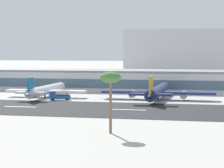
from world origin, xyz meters
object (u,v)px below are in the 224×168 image
at_px(distant_hotel_block, 200,55).
at_px(service_fuel_truck_1, 60,95).
at_px(terminal_building, 117,80).
at_px(airliner_blue_tail_gate_1, 45,90).
at_px(palm_tree_2, 111,80).
at_px(airliner_gold_tail_gate_2, 158,92).

height_order(distant_hotel_block, service_fuel_truck_1, distant_hotel_block).
bearing_deg(service_fuel_truck_1, terminal_building, -135.31).
relative_size(terminal_building, service_fuel_truck_1, 24.03).
distance_m(distant_hotel_block, airliner_blue_tail_gate_1, 150.00).
height_order(service_fuel_truck_1, palm_tree_2, palm_tree_2).
bearing_deg(airliner_blue_tail_gate_1, service_fuel_truck_1, -133.60).
bearing_deg(service_fuel_truck_1, airliner_blue_tail_gate_1, -73.14).
relative_size(airliner_gold_tail_gate_2, service_fuel_truck_1, 5.96).
xyz_separation_m(distant_hotel_block, palm_tree_2, (-12.72, -217.78, -3.78)).
distance_m(airliner_blue_tail_gate_1, palm_tree_2, 93.76).
bearing_deg(palm_tree_2, distant_hotel_block, 86.66).
xyz_separation_m(distant_hotel_block, service_fuel_truck_1, (-49.95, -145.83, -14.89)).
distance_m(service_fuel_truck_1, palm_tree_2, 81.77).
relative_size(distant_hotel_block, airliner_blue_tail_gate_1, 2.16).
bearing_deg(palm_tree_2, service_fuel_truck_1, 117.36).
bearing_deg(distant_hotel_block, service_fuel_truck_1, -108.91).
relative_size(airliner_blue_tail_gate_1, palm_tree_2, 3.02).
xyz_separation_m(terminal_building, airliner_blue_tail_gate_1, (-22.92, -41.09, -2.14)).
distance_m(terminal_building, service_fuel_truck_1, 51.76).
xyz_separation_m(distant_hotel_block, airliner_gold_tail_gate_2, (-11.05, -137.29, -13.49)).
relative_size(airliner_blue_tail_gate_1, service_fuel_truck_1, 5.26).
distance_m(airliner_blue_tail_gate_1, airliner_gold_tail_gate_2, 48.30).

